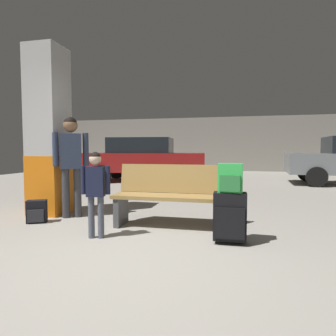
{
  "coord_description": "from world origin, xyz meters",
  "views": [
    {
      "loc": [
        1.08,
        -2.62,
        1.1
      ],
      "look_at": [
        0.15,
        1.3,
        0.85
      ],
      "focal_mm": 31.07,
      "sensor_mm": 36.0,
      "label": 1
    }
  ],
  "objects_px": {
    "adult": "(71,156)",
    "parked_car_far": "(145,158)",
    "backpack_bright": "(230,178)",
    "suitcase": "(230,217)",
    "child": "(96,185)",
    "bench": "(170,196)",
    "structural_pillar": "(49,132)",
    "backpack_dark_floor": "(37,212)"
  },
  "relations": [
    {
      "from": "suitcase",
      "to": "adult",
      "type": "xyz_separation_m",
      "value": [
        -2.54,
        0.77,
        0.69
      ]
    },
    {
      "from": "backpack_dark_floor",
      "to": "suitcase",
      "type": "bearing_deg",
      "value": -6.63
    },
    {
      "from": "backpack_bright",
      "to": "structural_pillar",
      "type": "bearing_deg",
      "value": 162.91
    },
    {
      "from": "suitcase",
      "to": "parked_car_far",
      "type": "xyz_separation_m",
      "value": [
        -3.08,
        6.27,
        0.48
      ]
    },
    {
      "from": "adult",
      "to": "backpack_dark_floor",
      "type": "distance_m",
      "value": 1.0
    },
    {
      "from": "suitcase",
      "to": "backpack_bright",
      "type": "distance_m",
      "value": 0.45
    },
    {
      "from": "structural_pillar",
      "to": "suitcase",
      "type": "height_order",
      "value": "structural_pillar"
    },
    {
      "from": "child",
      "to": "structural_pillar",
      "type": "bearing_deg",
      "value": 142.49
    },
    {
      "from": "adult",
      "to": "parked_car_far",
      "type": "xyz_separation_m",
      "value": [
        -0.53,
        5.5,
        -0.2
      ]
    },
    {
      "from": "structural_pillar",
      "to": "bench",
      "type": "xyz_separation_m",
      "value": [
        2.21,
        -0.36,
        -0.96
      ]
    },
    {
      "from": "bench",
      "to": "backpack_dark_floor",
      "type": "distance_m",
      "value": 2.05
    },
    {
      "from": "suitcase",
      "to": "adult",
      "type": "height_order",
      "value": "adult"
    },
    {
      "from": "structural_pillar",
      "to": "backpack_dark_floor",
      "type": "bearing_deg",
      "value": -72.07
    },
    {
      "from": "bench",
      "to": "backpack_dark_floor",
      "type": "height_order",
      "value": "bench"
    },
    {
      "from": "suitcase",
      "to": "child",
      "type": "bearing_deg",
      "value": -174.42
    },
    {
      "from": "child",
      "to": "parked_car_far",
      "type": "relative_size",
      "value": 0.25
    },
    {
      "from": "adult",
      "to": "structural_pillar",
      "type": "bearing_deg",
      "value": 162.08
    },
    {
      "from": "bench",
      "to": "backpack_bright",
      "type": "xyz_separation_m",
      "value": [
        0.85,
        -0.59,
        0.33
      ]
    },
    {
      "from": "structural_pillar",
      "to": "parked_car_far",
      "type": "relative_size",
      "value": 0.66
    },
    {
      "from": "suitcase",
      "to": "parked_car_far",
      "type": "height_order",
      "value": "parked_car_far"
    },
    {
      "from": "backpack_bright",
      "to": "parked_car_far",
      "type": "bearing_deg",
      "value": 116.13
    },
    {
      "from": "bench",
      "to": "adult",
      "type": "bearing_deg",
      "value": 173.69
    },
    {
      "from": "adult",
      "to": "parked_car_far",
      "type": "height_order",
      "value": "adult"
    },
    {
      "from": "suitcase",
      "to": "child",
      "type": "relative_size",
      "value": 0.56
    },
    {
      "from": "child",
      "to": "backpack_dark_floor",
      "type": "bearing_deg",
      "value": 158.3
    },
    {
      "from": "backpack_bright",
      "to": "backpack_dark_floor",
      "type": "bearing_deg",
      "value": 173.36
    },
    {
      "from": "structural_pillar",
      "to": "bench",
      "type": "height_order",
      "value": "structural_pillar"
    },
    {
      "from": "bench",
      "to": "backpack_bright",
      "type": "bearing_deg",
      "value": -34.53
    },
    {
      "from": "bench",
      "to": "backpack_bright",
      "type": "relative_size",
      "value": 4.73
    },
    {
      "from": "bench",
      "to": "suitcase",
      "type": "distance_m",
      "value": 1.04
    },
    {
      "from": "bench",
      "to": "parked_car_far",
      "type": "relative_size",
      "value": 0.38
    },
    {
      "from": "parked_car_far",
      "to": "backpack_bright",
      "type": "bearing_deg",
      "value": -63.87
    },
    {
      "from": "structural_pillar",
      "to": "parked_car_far",
      "type": "xyz_separation_m",
      "value": [
        -0.01,
        5.33,
        -0.6
      ]
    },
    {
      "from": "adult",
      "to": "parked_car_far",
      "type": "bearing_deg",
      "value": 95.53
    },
    {
      "from": "suitcase",
      "to": "parked_car_far",
      "type": "relative_size",
      "value": 0.14
    },
    {
      "from": "bench",
      "to": "child",
      "type": "xyz_separation_m",
      "value": [
        -0.78,
        -0.75,
        0.22
      ]
    },
    {
      "from": "suitcase",
      "to": "structural_pillar",
      "type": "bearing_deg",
      "value": 162.92
    },
    {
      "from": "bench",
      "to": "child",
      "type": "relative_size",
      "value": 1.49
    },
    {
      "from": "structural_pillar",
      "to": "adult",
      "type": "height_order",
      "value": "structural_pillar"
    },
    {
      "from": "bench",
      "to": "parked_car_far",
      "type": "bearing_deg",
      "value": 111.36
    },
    {
      "from": "backpack_dark_floor",
      "to": "parked_car_far",
      "type": "bearing_deg",
      "value": 91.99
    },
    {
      "from": "backpack_bright",
      "to": "adult",
      "type": "height_order",
      "value": "adult"
    }
  ]
}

